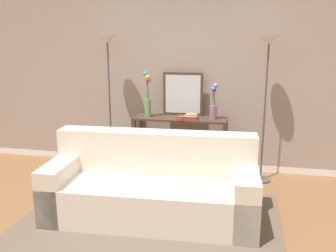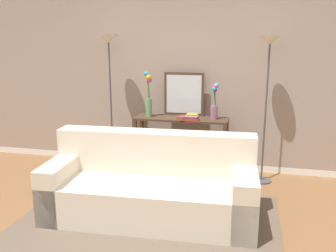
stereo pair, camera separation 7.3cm
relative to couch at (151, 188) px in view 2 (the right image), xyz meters
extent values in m
cube|color=brown|center=(0.06, -0.59, -0.33)|extent=(16.00, 16.00, 0.02)
cube|color=white|center=(0.06, 1.69, -0.27)|extent=(12.00, 0.15, 0.09)
cube|color=gray|center=(0.06, 1.69, 1.18)|extent=(12.00, 0.14, 2.82)
cube|color=brown|center=(0.00, -0.16, -0.31)|extent=(2.68, 1.86, 0.01)
cube|color=beige|center=(0.00, -0.06, -0.11)|extent=(2.21, 0.95, 0.42)
cube|color=beige|center=(-0.01, 0.23, 0.33)|extent=(2.18, 0.37, 0.46)
cube|color=beige|center=(-0.96, -0.11, -0.02)|extent=(0.28, 0.85, 0.60)
cube|color=beige|center=(0.97, -0.01, -0.02)|extent=(0.28, 0.85, 0.60)
cube|color=#473323|center=(0.06, 1.35, 0.47)|extent=(1.29, 0.39, 0.03)
cube|color=#473323|center=(0.06, 1.35, -0.17)|extent=(1.19, 0.33, 0.01)
cube|color=#473323|center=(-0.56, 1.18, 0.07)|extent=(0.05, 0.05, 0.77)
cube|color=#473323|center=(0.68, 1.18, 0.07)|extent=(0.05, 0.05, 0.77)
cube|color=#473323|center=(-0.56, 1.51, 0.07)|extent=(0.05, 0.05, 0.77)
cube|color=#473323|center=(0.68, 1.51, 0.07)|extent=(0.05, 0.05, 0.77)
cylinder|color=#4C4C51|center=(-0.93, 1.27, -0.31)|extent=(0.26, 0.26, 0.02)
cylinder|color=#4C4C51|center=(-0.93, 1.27, 0.60)|extent=(0.02, 0.02, 1.79)
cone|color=silver|center=(-0.93, 1.27, 1.55)|extent=(0.28, 0.28, 0.10)
cylinder|color=#4C4C51|center=(1.18, 1.27, -0.31)|extent=(0.26, 0.26, 0.02)
cylinder|color=#4C4C51|center=(1.18, 1.27, 0.59)|extent=(0.02, 0.02, 1.77)
cone|color=silver|center=(1.18, 1.27, 1.53)|extent=(0.28, 0.28, 0.10)
cube|color=#473323|center=(0.07, 1.51, 0.79)|extent=(0.56, 0.02, 0.60)
cube|color=silver|center=(0.07, 1.50, 0.79)|extent=(0.49, 0.01, 0.53)
cylinder|color=#669E6B|center=(-0.39, 1.32, 0.61)|extent=(0.09, 0.09, 0.25)
cylinder|color=#3D7538|center=(-0.38, 1.31, 0.87)|extent=(0.02, 0.02, 0.26)
sphere|color=#D04186|center=(-0.37, 1.29, 1.00)|extent=(0.07, 0.07, 0.07)
cylinder|color=#3D7538|center=(-0.39, 1.30, 0.89)|extent=(0.02, 0.01, 0.30)
sphere|color=gold|center=(-0.38, 1.28, 1.04)|extent=(0.07, 0.07, 0.07)
cylinder|color=#3D7538|center=(-0.40, 1.31, 0.91)|extent=(0.03, 0.03, 0.34)
sphere|color=#219CD1|center=(-0.41, 1.29, 1.08)|extent=(0.07, 0.07, 0.07)
cylinder|color=gray|center=(0.51, 1.35, 0.58)|extent=(0.10, 0.10, 0.18)
cylinder|color=#3D7538|center=(0.52, 1.34, 0.80)|extent=(0.03, 0.02, 0.27)
sphere|color=#D2498A|center=(0.52, 1.32, 0.93)|extent=(0.06, 0.06, 0.06)
cylinder|color=#3D7538|center=(0.52, 1.34, 0.81)|extent=(0.03, 0.03, 0.28)
sphere|color=blue|center=(0.53, 1.33, 0.95)|extent=(0.05, 0.05, 0.05)
cylinder|color=#3D7538|center=(0.51, 1.34, 0.79)|extent=(0.03, 0.01, 0.24)
sphere|color=#2CA6DA|center=(0.51, 1.32, 0.90)|extent=(0.06, 0.06, 0.06)
cylinder|color=#3D7538|center=(0.52, 1.34, 0.78)|extent=(0.03, 0.02, 0.22)
sphere|color=#4E17C2|center=(0.52, 1.32, 0.89)|extent=(0.05, 0.05, 0.05)
cylinder|color=#3D7538|center=(0.52, 1.34, 0.81)|extent=(0.02, 0.02, 0.28)
sphere|color=#42A5CF|center=(0.54, 1.33, 0.95)|extent=(0.06, 0.06, 0.06)
cylinder|color=brown|center=(0.11, 1.22, 0.51)|extent=(0.16, 0.16, 0.04)
torus|color=brown|center=(0.11, 1.22, 0.53)|extent=(0.16, 0.16, 0.01)
cube|color=#BC3328|center=(0.23, 1.23, 0.50)|extent=(0.20, 0.16, 0.03)
cube|color=#6B3360|center=(0.22, 1.23, 0.52)|extent=(0.17, 0.14, 0.02)
cube|color=silver|center=(0.23, 1.23, 0.54)|extent=(0.17, 0.13, 0.02)
cube|color=gold|center=(0.23, 1.22, 0.56)|extent=(0.14, 0.12, 0.02)
cube|color=navy|center=(-0.45, 1.35, -0.27)|extent=(0.04, 0.16, 0.10)
cube|color=silver|center=(-0.40, 1.35, -0.26)|extent=(0.04, 0.14, 0.11)
cube|color=#B77F33|center=(-0.37, 1.35, -0.26)|extent=(0.03, 0.14, 0.11)
cube|color=slate|center=(-0.33, 1.35, -0.26)|extent=(0.03, 0.14, 0.11)
cube|color=tan|center=(-0.29, 1.35, -0.25)|extent=(0.05, 0.16, 0.13)
cube|color=gold|center=(-0.24, 1.35, -0.27)|extent=(0.06, 0.16, 0.10)
cube|color=#236033|center=(-0.19, 1.35, -0.26)|extent=(0.04, 0.17, 0.12)
cube|color=maroon|center=(-0.14, 1.35, -0.27)|extent=(0.04, 0.18, 0.10)
cube|color=#2D2D33|center=(-0.11, 1.35, -0.26)|extent=(0.03, 0.17, 0.11)
cube|color=#BC3328|center=(-0.06, 1.35, -0.26)|extent=(0.05, 0.18, 0.12)
camera|label=1|loc=(0.90, -3.44, 1.53)|focal=38.51mm
camera|label=2|loc=(0.97, -3.42, 1.53)|focal=38.51mm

